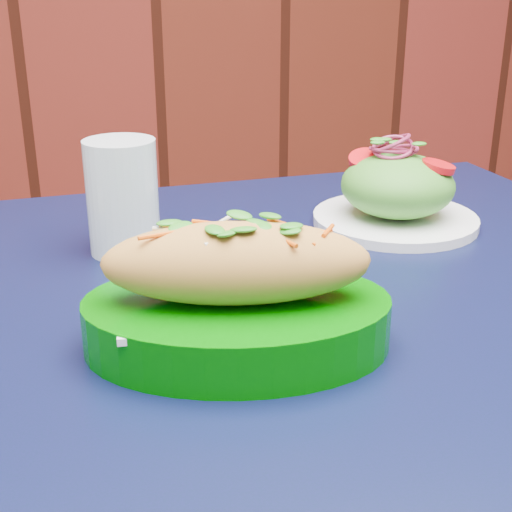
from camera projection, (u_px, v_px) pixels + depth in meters
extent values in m
cube|color=black|center=(343.00, 295.00, 0.73)|extent=(0.83, 0.83, 0.03)
cylinder|color=black|center=(41.00, 461.00, 1.07)|extent=(0.04, 0.04, 0.72)
cylinder|color=black|center=(430.00, 391.00, 1.25)|extent=(0.04, 0.04, 0.72)
cube|color=white|center=(237.00, 304.00, 0.58)|extent=(0.20, 0.13, 0.01)
ellipsoid|color=gold|center=(236.00, 263.00, 0.57)|extent=(0.23, 0.12, 0.07)
cylinder|color=white|center=(395.00, 220.00, 0.89)|extent=(0.20, 0.20, 0.01)
ellipsoid|color=#4C992D|center=(397.00, 185.00, 0.88)|extent=(0.14, 0.14, 0.08)
cylinder|color=red|center=(438.00, 162.00, 0.85)|extent=(0.04, 0.04, 0.01)
cylinder|color=red|center=(365.00, 155.00, 0.88)|extent=(0.04, 0.04, 0.01)
cylinder|color=red|center=(385.00, 151.00, 0.90)|extent=(0.04, 0.04, 0.01)
torus|color=#8E1F46|center=(400.00, 151.00, 0.86)|extent=(0.05, 0.05, 0.00)
torus|color=#8E1F46|center=(400.00, 147.00, 0.86)|extent=(0.05, 0.05, 0.00)
torus|color=#8E1F46|center=(401.00, 144.00, 0.86)|extent=(0.05, 0.05, 0.00)
torus|color=#8E1F46|center=(401.00, 141.00, 0.85)|extent=(0.05, 0.05, 0.00)
cylinder|color=silver|center=(123.00, 197.00, 0.78)|extent=(0.08, 0.08, 0.13)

